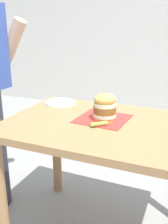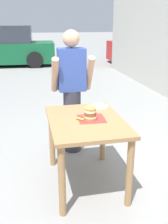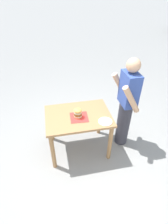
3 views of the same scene
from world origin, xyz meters
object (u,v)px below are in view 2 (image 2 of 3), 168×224
at_px(parked_car_near_curb, 159,46).
at_px(parked_car_mid_block, 4,48).
at_px(sandwich, 90,112).
at_px(diner_across_table, 72,91).
at_px(patio_table, 86,131).
at_px(side_plate_with_forks, 99,106).
at_px(pickle_spear, 80,119).

xyz_separation_m(parked_car_near_curb, parked_car_mid_block, (-6.62, 0.69, 0.00)).
bearing_deg(parked_car_near_curb, sandwich, -121.51).
xyz_separation_m(diner_across_table, parked_car_mid_block, (-1.49, 8.12, -0.16)).
bearing_deg(parked_car_mid_block, patio_table, -80.51).
relative_size(side_plate_with_forks, parked_car_mid_block, 0.05).
bearing_deg(parked_car_near_curb, patio_table, -121.77).
height_order(pickle_spear, parked_car_near_curb, parked_car_near_curb).
xyz_separation_m(side_plate_with_forks, parked_car_mid_block, (-1.75, 8.57, -0.07)).
bearing_deg(pickle_spear, sandwich, 2.66).
bearing_deg(pickle_spear, diner_across_table, 86.16).
bearing_deg(sandwich, pickle_spear, -177.34).
xyz_separation_m(patio_table, parked_car_mid_block, (-1.50, 8.96, 0.07)).
bearing_deg(side_plate_with_forks, sandwich, -117.84).
bearing_deg(parked_car_mid_block, parked_car_near_curb, -5.95).
bearing_deg(parked_car_near_curb, pickle_spear, -122.04).
xyz_separation_m(patio_table, parked_car_near_curb, (5.12, 8.27, 0.07)).
relative_size(patio_table, parked_car_near_curb, 0.26).
bearing_deg(parked_car_mid_block, pickle_spear, -80.94).
distance_m(sandwich, pickle_spear, 0.13).
distance_m(sandwich, side_plate_with_forks, 0.46).
distance_m(side_plate_with_forks, diner_across_table, 0.53).
bearing_deg(parked_car_mid_block, diner_across_table, -79.61).
height_order(pickle_spear, diner_across_table, diner_across_table).
relative_size(sandwich, parked_car_mid_block, 0.05).
height_order(parked_car_near_curb, parked_car_mid_block, same).
relative_size(diner_across_table, parked_car_near_curb, 0.40).
relative_size(pickle_spear, parked_car_near_curb, 0.02).
distance_m(side_plate_with_forks, parked_car_near_curb, 9.26).
height_order(sandwich, side_plate_with_forks, sandwich).
bearing_deg(diner_across_table, pickle_spear, -93.84).
height_order(patio_table, side_plate_with_forks, side_plate_with_forks).
distance_m(sandwich, parked_car_mid_block, 9.10).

